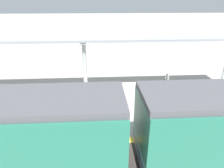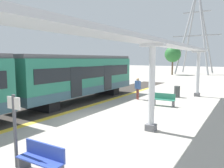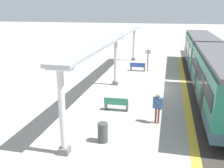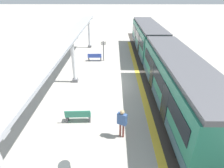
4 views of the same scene
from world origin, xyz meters
The scene contains 7 objects.
ground_plane centered at (0.00, 0.00, 0.00)m, with size 176.00×176.00×0.00m, color #ADA69B.
tactile_edge_strip centered at (-2.89, 0.00, 0.00)m, with size 0.43×27.29×0.01m, color yellow.
canopy_pillar_second centered at (2.65, -0.14, 1.96)m, with size 1.10×0.44×3.87m.
canopy_beam centered at (2.65, -0.07, 3.95)m, with size 1.20×21.86×0.16m, color #A8AAB2.
bench_near_end centered at (1.45, 5.23, 0.44)m, with size 1.52×0.50×0.86m.
bench_mid_platform centered at (1.47, -5.30, 0.44)m, with size 1.51×0.47×0.86m.
platform_info_sign centered at (0.50, -5.42, 1.33)m, with size 0.56×0.10×2.20m.
Camera 1 is at (-10.75, -1.22, 6.54)m, focal length 31.56 mm.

